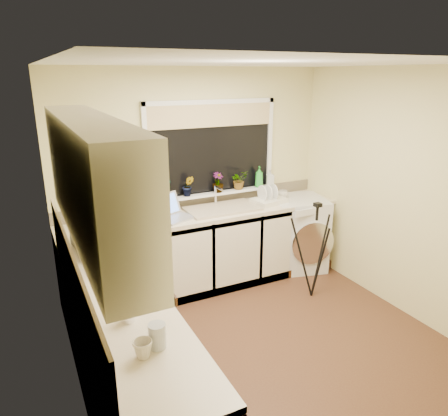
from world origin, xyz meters
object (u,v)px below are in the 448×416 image
at_px(steel_jar, 127,313).
at_px(cup_back, 283,194).
at_px(microwave, 97,234).
at_px(dish_rack, 269,201).
at_px(soap_bottle_clear, 270,177).
at_px(cup_left, 143,349).
at_px(kettle, 113,256).
at_px(plant_c, 218,182).
at_px(washing_machine, 297,233).
at_px(laptop, 172,212).
at_px(tripod, 314,251).
at_px(glass_jug, 157,336).
at_px(plant_a, 165,189).
at_px(plant_b, 188,186).
at_px(plant_d, 239,180).
at_px(soap_bottle_green, 259,177).

relative_size(steel_jar, cup_back, 0.95).
bearing_deg(microwave, dish_rack, -85.99).
distance_m(soap_bottle_clear, cup_left, 3.29).
xyz_separation_m(kettle, plant_c, (1.48, 1.17, 0.16)).
xyz_separation_m(washing_machine, plant_c, (-0.98, 0.25, 0.71)).
xyz_separation_m(washing_machine, dish_rack, (-0.42, 0.02, 0.48)).
xyz_separation_m(laptop, tripod, (1.35, -0.74, -0.42)).
xyz_separation_m(tripod, glass_jug, (-2.18, -1.33, 0.43)).
xyz_separation_m(plant_a, soap_bottle_clear, (1.36, 0.01, -0.02)).
distance_m(laptop, plant_c, 0.72).
bearing_deg(plant_b, cup_back, -6.13).
height_order(plant_b, plant_c, plant_b).
bearing_deg(cup_left, steel_jar, 88.03).
distance_m(glass_jug, microwave, 1.57).
distance_m(cup_back, cup_left, 3.27).
bearing_deg(cup_left, plant_d, 51.67).
relative_size(laptop, plant_a, 1.88).
relative_size(laptop, cup_back, 3.67).
height_order(plant_c, cup_left, plant_c).
bearing_deg(kettle, plant_d, 33.78).
bearing_deg(plant_c, soap_bottle_clear, 0.09).
xyz_separation_m(kettle, steel_jar, (-0.09, -0.79, -0.05)).
height_order(plant_c, soap_bottle_green, soap_bottle_green).
relative_size(cup_back, cup_left, 1.13).
relative_size(dish_rack, tripod, 0.35).
bearing_deg(plant_c, cup_left, -123.93).
xyz_separation_m(soap_bottle_green, soap_bottle_clear, (0.17, 0.02, -0.03)).
bearing_deg(laptop, kettle, -152.59).
bearing_deg(kettle, laptop, 49.04).
xyz_separation_m(washing_machine, plant_b, (-1.35, 0.25, 0.71)).
bearing_deg(plant_b, dish_rack, -13.50).
bearing_deg(plant_d, microwave, -157.86).
distance_m(glass_jug, soap_bottle_green, 3.05).
bearing_deg(glass_jug, laptop, 68.26).
relative_size(tripod, plant_b, 4.63).
bearing_deg(tripod, cup_back, 61.22).
bearing_deg(soap_bottle_clear, soap_bottle_green, -173.83).
height_order(washing_machine, steel_jar, steel_jar).
bearing_deg(tripod, washing_machine, 48.24).
bearing_deg(steel_jar, microwave, 87.74).
bearing_deg(cup_left, tripod, 31.34).
bearing_deg(plant_b, soap_bottle_green, -0.85).
relative_size(glass_jug, microwave, 0.30).
height_order(microwave, plant_b, plant_b).
xyz_separation_m(microwave, plant_a, (0.87, 0.72, 0.13)).
height_order(dish_rack, cup_left, cup_left).
relative_size(plant_a, soap_bottle_green, 0.94).
relative_size(kettle, plant_c, 0.91).
bearing_deg(cup_left, dish_rack, 44.70).
bearing_deg(cup_back, plant_d, 165.31).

